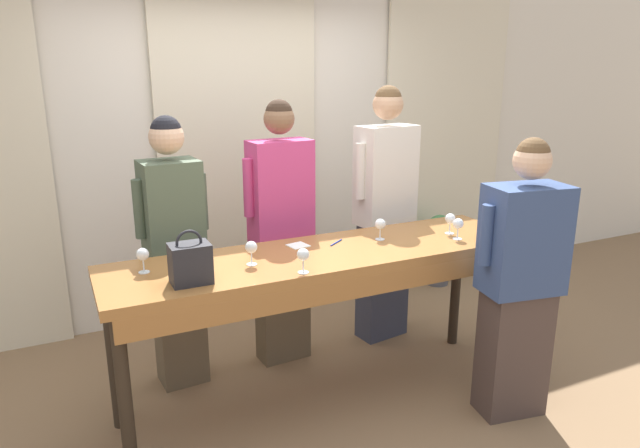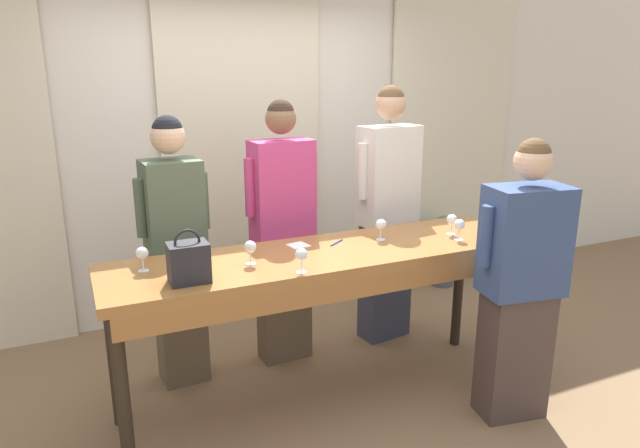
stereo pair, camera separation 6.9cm
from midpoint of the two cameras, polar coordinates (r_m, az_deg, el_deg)
The scene contains 20 objects.
ground_plane at distance 3.77m, azimuth -0.10°, elevation -16.96°, with size 18.00×18.00×0.00m, color #846647.
wall_back at distance 4.74m, azimuth -8.70°, elevation 7.85°, with size 12.00×0.06×2.80m.
curtain_panel_center at distance 4.69m, azimuth -8.43°, elevation 7.09°, with size 1.31×0.03×2.69m.
curtain_panel_right at distance 5.63m, azimuth 12.01°, elevation 8.33°, with size 1.31×0.03×2.69m.
tasting_bar at distance 3.36m, azimuth 0.06°, elevation -4.57°, with size 2.55×0.66×0.97m.
wine_bottle at distance 3.69m, azimuth 15.55°, elevation 0.29°, with size 0.08×0.08×0.31m.
handbag at distance 2.92m, azimuth -13.51°, elevation -3.79°, with size 0.20×0.15×0.28m.
wine_glass_front_left at distance 3.12m, azimuth -7.52°, elevation -2.40°, with size 0.07×0.07×0.13m.
wine_glass_front_mid at distance 3.64m, azimuth 13.12°, elevation -0.05°, with size 0.07×0.07×0.13m.
wine_glass_front_right at distance 3.55m, azimuth 5.50°, elevation -0.09°, with size 0.07×0.07×0.13m.
wine_glass_center_left at distance 3.75m, azimuth 12.38°, elevation 0.45°, with size 0.07×0.07×0.13m.
wine_glass_center_mid at distance 3.13m, azimuth -17.92°, elevation -2.99°, with size 0.07×0.07×0.13m.
wine_glass_center_right at distance 2.98m, azimuth -2.37°, elevation -3.18°, with size 0.07×0.07×0.13m.
napkin at distance 3.45m, azimuth -2.78°, elevation -2.16°, with size 0.13×0.13×0.00m.
pen at distance 3.49m, azimuth 1.07°, elevation -1.87°, with size 0.12×0.09×0.01m.
guest_olive_jacket at distance 3.70m, azimuth -14.85°, elevation -2.64°, with size 0.46×0.30×1.74m.
guest_pink_top at distance 3.87m, azimuth -4.41°, elevation -0.73°, with size 0.52×0.25×1.82m.
guest_cream_sweater at distance 4.21m, azimuth 6.01°, elevation 1.15°, with size 0.54×0.29×1.89m.
host_pouring at distance 3.45m, azimuth 18.83°, elevation -5.47°, with size 0.56×0.34×1.66m.
potted_plant at distance 5.49m, azimuth 11.45°, elevation -2.08°, with size 0.30×0.30×0.68m.
Camera 1 is at (-1.39, -2.85, 2.03)m, focal length 32.00 mm.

